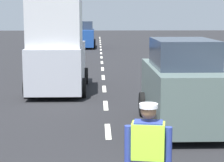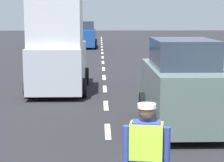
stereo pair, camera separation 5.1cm
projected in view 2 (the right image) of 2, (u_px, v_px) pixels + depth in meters
name	position (u px, v px, depth m)	size (l,w,h in m)	color
ground_plane	(103.00, 62.00, 25.64)	(96.00, 96.00, 0.00)	black
lane_center_line	(102.00, 55.00, 29.79)	(0.14, 46.40, 0.01)	silver
road_worker	(148.00, 155.00, 5.98)	(0.77, 0.35, 1.67)	#383D4C
delivery_truck	(58.00, 49.00, 15.77)	(2.16, 4.60, 3.54)	silver
car_oncoming_third	(85.00, 35.00, 36.05)	(2.02, 4.39, 2.26)	#1E4799
car_outgoing_ahead	(182.00, 87.00, 10.84)	(1.91, 3.88, 2.27)	slate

